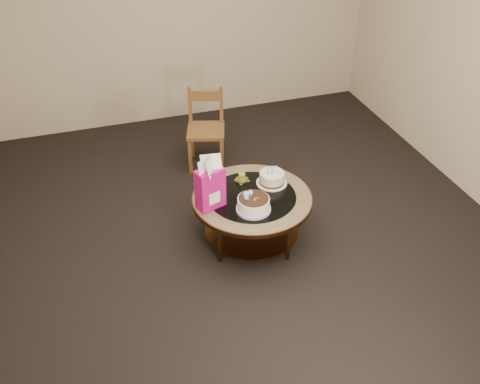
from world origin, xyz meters
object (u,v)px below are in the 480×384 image
object	(u,v)px
dining_chair	(206,128)
decorated_cake	(253,205)
cream_cake	(272,178)
coffee_table	(252,203)
gift_bag	(210,183)

from	to	relation	value
dining_chair	decorated_cake	bearing A→B (deg)	-73.52
decorated_cake	dining_chair	xyz separation A→B (m)	(0.01, 1.52, -0.10)
cream_cake	decorated_cake	bearing A→B (deg)	-134.48
coffee_table	decorated_cake	world-z (taller)	decorated_cake
dining_chair	coffee_table	bearing A→B (deg)	-71.20
coffee_table	cream_cake	distance (m)	0.29
cream_cake	gift_bag	size ratio (longest dim) A/B	0.59
coffee_table	dining_chair	bearing A→B (deg)	92.03
coffee_table	cream_cake	xyz separation A→B (m)	(0.22, 0.12, 0.13)
gift_bag	dining_chair	size ratio (longest dim) A/B	0.55
cream_cake	dining_chair	xyz separation A→B (m)	(-0.27, 1.21, -0.10)
gift_bag	decorated_cake	bearing A→B (deg)	-45.48
decorated_cake	cream_cake	world-z (taller)	cream_cake
coffee_table	decorated_cake	distance (m)	0.24
decorated_cake	dining_chair	size ratio (longest dim) A/B	0.34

